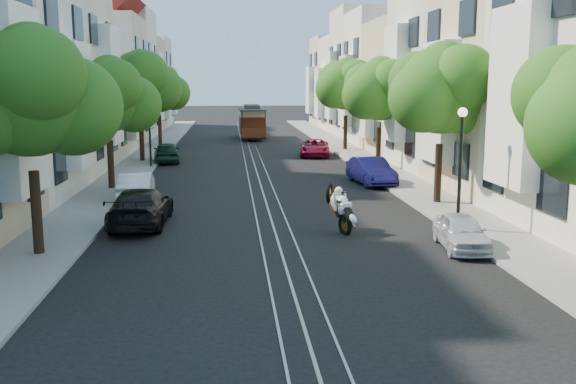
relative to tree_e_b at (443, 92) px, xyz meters
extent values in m
plane|color=black|center=(-7.26, 19.02, -4.73)|extent=(200.00, 200.00, 0.00)
cube|color=gray|center=(-0.01, 19.02, -4.67)|extent=(2.50, 80.00, 0.12)
cube|color=gray|center=(-14.51, 19.02, -4.67)|extent=(2.50, 80.00, 0.12)
cube|color=gray|center=(-7.81, 19.02, -4.72)|extent=(0.06, 80.00, 0.02)
cube|color=gray|center=(-7.26, 19.02, -4.72)|extent=(0.06, 80.00, 0.02)
cube|color=gray|center=(-6.71, 19.02, -4.72)|extent=(0.06, 80.00, 0.02)
cube|color=tan|center=(-7.26, 19.02, -4.73)|extent=(0.08, 80.00, 0.01)
cube|color=white|center=(0.94, -4.98, -0.11)|extent=(0.90, 3.04, 6.05)
cube|color=beige|center=(4.74, 3.02, 0.27)|extent=(7.00, 8.00, 10.00)
cube|color=white|center=(0.94, 3.02, -0.53)|extent=(0.90, 3.04, 5.50)
cube|color=silver|center=(4.74, 11.02, 1.27)|extent=(7.00, 8.00, 12.00)
cube|color=white|center=(0.94, 11.02, 0.31)|extent=(0.90, 3.04, 6.60)
cube|color=#C6B28C|center=(4.74, 19.02, -0.23)|extent=(7.00, 8.00, 9.00)
cube|color=white|center=(0.94, 19.02, -0.95)|extent=(0.90, 3.04, 4.95)
cube|color=white|center=(4.74, 27.02, 0.52)|extent=(7.00, 8.00, 10.50)
cube|color=white|center=(0.94, 27.02, -0.32)|extent=(0.90, 3.04, 5.78)
cube|color=beige|center=(4.74, 35.02, 1.02)|extent=(7.00, 8.00, 11.50)
cube|color=white|center=(0.94, 35.02, 0.10)|extent=(0.90, 3.04, 6.32)
cube|color=silver|center=(4.74, 43.02, 0.02)|extent=(7.00, 8.00, 9.50)
cube|color=white|center=(0.94, 43.02, -0.74)|extent=(0.90, 3.04, 5.23)
cube|color=beige|center=(4.74, 51.02, 0.27)|extent=(7.00, 8.00, 10.00)
cube|color=white|center=(0.94, 51.02, -0.53)|extent=(0.90, 3.04, 5.50)
cube|color=white|center=(-15.46, -4.98, -0.21)|extent=(0.90, 3.04, 5.93)
cube|color=white|center=(-15.46, 3.02, -0.62)|extent=(0.90, 3.04, 5.39)
cube|color=beige|center=(-19.26, 11.02, 1.15)|extent=(7.00, 8.00, 11.76)
cube|color=white|center=(-15.46, 11.02, 0.21)|extent=(0.90, 3.04, 6.47)
cube|color=silver|center=(-19.26, 19.02, -0.32)|extent=(7.00, 8.00, 8.82)
cube|color=white|center=(-15.46, 19.02, -1.03)|extent=(0.90, 3.04, 4.85)
cube|color=beige|center=(-19.26, 27.02, 0.41)|extent=(7.00, 8.00, 10.29)
cube|color=white|center=(-15.46, 27.02, -0.41)|extent=(0.90, 3.04, 5.66)
cube|color=silver|center=(-19.26, 35.02, 0.90)|extent=(7.00, 8.00, 11.27)
cube|color=white|center=(-15.46, 35.02, 0.00)|extent=(0.90, 3.04, 6.20)
cube|color=#C6B28C|center=(-19.26, 43.02, -0.08)|extent=(7.00, 8.00, 9.31)
cube|color=white|center=(-15.46, 43.02, -0.82)|extent=(0.90, 3.04, 5.12)
cube|color=white|center=(-19.26, 51.02, 0.17)|extent=(7.00, 8.00, 9.80)
cube|color=white|center=(-15.46, 51.02, -0.62)|extent=(0.90, 3.04, 5.39)
cylinder|color=black|center=(-0.06, 0.02, -3.39)|extent=(0.30, 0.30, 2.45)
sphere|color=#2A5214|center=(-0.06, 0.02, 0.08)|extent=(3.64, 3.64, 3.64)
sphere|color=#2A5214|center=(1.04, 0.52, -0.32)|extent=(2.91, 2.91, 2.91)
sphere|color=#2A5214|center=(-1.01, -0.68, -0.22)|extent=(2.84, 2.84, 2.84)
sphere|color=#2A5214|center=(0.04, 0.12, 0.98)|extent=(2.18, 2.18, 2.18)
cylinder|color=black|center=(-0.06, 11.02, -3.42)|extent=(0.30, 0.30, 2.38)
sphere|color=#2A5214|center=(-0.06, 11.02, -0.06)|extent=(3.54, 3.54, 3.54)
sphere|color=#2A5214|center=(1.04, 11.52, -0.46)|extent=(2.83, 2.83, 2.83)
sphere|color=#2A5214|center=(-1.01, 10.32, -0.36)|extent=(2.76, 2.76, 2.76)
sphere|color=#2A5214|center=(0.04, 11.12, 0.84)|extent=(2.12, 2.12, 2.12)
cylinder|color=black|center=(-0.06, 22.02, -3.35)|extent=(0.30, 0.30, 2.52)
sphere|color=#2A5214|center=(-0.06, 22.02, 0.21)|extent=(3.74, 3.74, 3.74)
sphere|color=#2A5214|center=(1.04, 22.52, -0.19)|extent=(3.00, 3.00, 3.00)
sphere|color=#2A5214|center=(-1.01, 21.32, -0.09)|extent=(2.92, 2.92, 2.92)
sphere|color=#2A5214|center=(0.04, 22.12, 1.11)|extent=(2.25, 2.25, 2.25)
cylinder|color=black|center=(-14.46, -6.98, -3.39)|extent=(0.30, 0.30, 2.45)
sphere|color=#2A5214|center=(-14.46, -6.98, 0.08)|extent=(3.64, 3.64, 3.64)
sphere|color=#2A5214|center=(-13.36, -6.48, -0.32)|extent=(2.91, 2.91, 2.91)
sphere|color=#2A5214|center=(-14.36, -6.88, 0.98)|extent=(2.18, 2.18, 2.18)
cylinder|color=black|center=(-14.46, 5.02, -3.48)|extent=(0.30, 0.30, 2.27)
sphere|color=#2A5214|center=(-14.46, 5.02, -0.26)|extent=(3.38, 3.38, 3.38)
sphere|color=#2A5214|center=(-13.36, 5.52, -0.66)|extent=(2.70, 2.70, 2.70)
sphere|color=#2A5214|center=(-15.41, 4.32, -0.56)|extent=(2.64, 2.64, 2.64)
sphere|color=#2A5214|center=(-14.36, 5.12, 0.64)|extent=(2.03, 2.03, 2.03)
cylinder|color=black|center=(-14.46, 16.02, -3.30)|extent=(0.30, 0.30, 2.62)
sphere|color=#2A5214|center=(-14.46, 16.02, 0.41)|extent=(3.90, 3.90, 3.90)
sphere|color=#2A5214|center=(-13.36, 16.52, 0.01)|extent=(3.12, 3.12, 3.12)
sphere|color=#2A5214|center=(-15.41, 15.32, 0.11)|extent=(3.04, 3.04, 3.04)
sphere|color=#2A5214|center=(-14.36, 16.12, 1.31)|extent=(2.34, 2.34, 2.34)
cylinder|color=black|center=(-14.46, 27.02, -3.42)|extent=(0.30, 0.30, 2.38)
sphere|color=#2A5214|center=(-14.46, 27.02, -0.06)|extent=(3.54, 3.54, 3.54)
sphere|color=#2A5214|center=(-13.36, 27.52, -0.46)|extent=(2.83, 2.83, 2.83)
sphere|color=#2A5214|center=(-15.41, 26.32, -0.36)|extent=(2.76, 2.76, 2.76)
sphere|color=#2A5214|center=(-14.36, 27.12, 0.84)|extent=(2.12, 2.12, 2.12)
cylinder|color=black|center=(-0.96, -4.98, -2.61)|extent=(0.12, 0.12, 4.00)
sphere|color=#FFF2CC|center=(-0.96, -4.98, -0.61)|extent=(0.32, 0.32, 0.32)
cylinder|color=black|center=(-13.56, 13.02, -2.61)|extent=(0.12, 0.12, 4.00)
sphere|color=#FFF2CC|center=(-13.56, 13.02, -0.61)|extent=(0.32, 0.32, 0.32)
torus|color=black|center=(-4.89, -4.94, -4.42)|extent=(0.42, 0.79, 0.79)
torus|color=black|center=(-5.29, -3.90, -3.50)|extent=(0.37, 0.77, 0.77)
ellipsoid|color=silver|center=(-5.06, -4.50, -3.79)|extent=(0.80, 1.15, 1.01)
ellipsoid|color=silver|center=(-4.96, -4.78, -3.64)|extent=(0.57, 0.68, 0.56)
cube|color=black|center=(-4.82, -5.14, -3.93)|extent=(0.39, 0.56, 0.45)
cube|color=silver|center=(-4.95, -4.80, -3.72)|extent=(0.53, 0.66, 0.25)
sphere|color=black|center=(-5.07, -4.48, -3.66)|extent=(0.28, 0.28, 0.28)
cube|color=black|center=(-6.76, 33.10, -4.32)|extent=(2.22, 7.37, 0.28)
cube|color=#501D0D|center=(-6.76, 33.10, -3.22)|extent=(2.27, 4.62, 2.20)
cube|color=beige|center=(-6.76, 33.10, -2.39)|extent=(2.32, 4.67, 0.55)
cube|color=#2D2D30|center=(-6.76, 33.10, -2.03)|extent=(2.40, 7.38, 0.17)
cube|color=#2D2D30|center=(-6.76, 33.10, -1.80)|extent=(1.35, 4.15, 0.32)
imported|color=silver|center=(-1.66, -7.22, -4.19)|extent=(1.59, 3.32, 1.09)
imported|color=#0E0D43|center=(-1.66, 5.68, -4.06)|extent=(1.96, 4.27, 1.36)
imported|color=maroon|center=(-2.86, 18.41, -4.14)|extent=(2.53, 4.52, 1.19)
imported|color=black|center=(-12.00, -2.98, -4.05)|extent=(2.06, 4.76, 1.36)
imported|color=silver|center=(-12.86, 2.02, -4.09)|extent=(1.60, 3.99, 1.29)
imported|color=black|center=(-12.86, 15.66, -4.06)|extent=(2.02, 4.10, 1.34)
camera|label=1|loc=(-8.75, -26.01, 0.37)|focal=40.00mm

